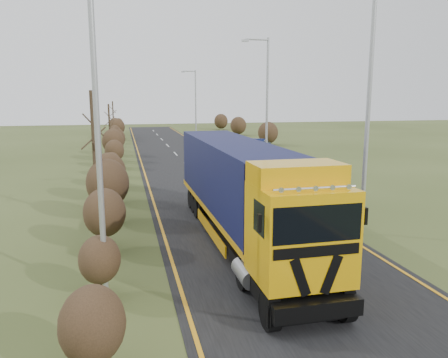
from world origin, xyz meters
TOP-DOWN VIEW (x-y plane):
  - ground at (0.00, 0.00)m, footprint 160.00×160.00m
  - road at (0.00, 10.00)m, footprint 8.00×120.00m
  - layby at (6.50, 20.00)m, footprint 6.00×18.00m
  - lane_markings at (0.00, 9.69)m, footprint 7.52×116.00m
  - hedgerow at (-6.00, 7.89)m, footprint 2.24×102.04m
  - lorry at (-0.80, -0.31)m, footprint 2.84×14.57m
  - car_red_hatchback at (4.92, 13.32)m, footprint 1.50×3.45m
  - car_blue_sedan at (8.36, 26.28)m, footprint 3.92×4.94m
  - streetlight_near at (4.46, -0.26)m, footprint 2.17×0.20m
  - streetlight_mid at (5.66, 16.19)m, footprint 2.15×0.20m
  - streetlight_far at (4.48, 42.73)m, footprint 1.98×0.19m
  - left_pole at (-5.87, -4.23)m, footprint 0.16×0.16m
  - speed_sign at (5.60, 16.35)m, footprint 0.61×0.10m
  - warning_board at (5.30, 24.86)m, footprint 0.66×0.11m

SIDE VIEW (x-z plane):
  - ground at x=0.00m, z-range 0.00..0.00m
  - road at x=0.00m, z-range 0.00..0.02m
  - layby at x=6.50m, z-range 0.00..0.02m
  - lane_markings at x=0.00m, z-range 0.03..0.03m
  - car_red_hatchback at x=4.92m, z-range 0.00..1.16m
  - car_blue_sedan at x=8.36m, z-range 0.00..1.57m
  - warning_board at x=5.30m, z-range 0.17..1.89m
  - speed_sign at x=5.60m, z-range 0.42..2.62m
  - hedgerow at x=-6.00m, z-range -1.41..4.64m
  - lorry at x=-0.80m, z-range 0.27..4.33m
  - left_pole at x=-5.87m, z-range 0.00..10.25m
  - streetlight_far at x=4.48m, z-range 0.48..9.78m
  - streetlight_mid at x=5.66m, z-range 0.56..10.73m
  - streetlight_near at x=4.46m, z-range 0.56..10.80m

